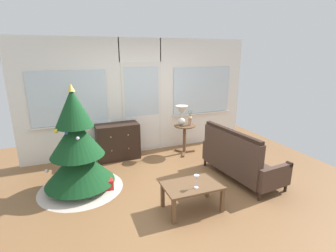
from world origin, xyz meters
name	(u,v)px	position (x,y,z in m)	size (l,w,h in m)	color
ground_plane	(177,192)	(0.00, 0.00, 0.00)	(6.76, 6.76, 0.00)	brown
back_wall_with_door	(141,97)	(0.00, 2.08, 1.28)	(5.20, 0.14, 2.55)	white
christmas_tree	(78,153)	(-1.48, 0.72, 0.65)	(1.41, 1.41, 1.79)	#4C331E
dresser_cabinet	(118,141)	(-0.63, 1.79, 0.39)	(0.91, 0.46, 0.78)	black
settee_sofa	(238,159)	(1.22, 0.06, 0.38)	(0.86, 1.64, 0.96)	black
side_table	(185,133)	(0.84, 1.54, 0.48)	(0.50, 0.48, 0.67)	brown
table_lamp	(182,113)	(0.78, 1.58, 0.96)	(0.28, 0.28, 0.44)	silver
flower_vase	(190,120)	(0.94, 1.48, 0.79)	(0.11, 0.10, 0.35)	tan
coffee_table	(192,188)	(0.02, -0.50, 0.34)	(0.84, 0.53, 0.40)	brown
wine_glass	(197,179)	(0.03, -0.60, 0.55)	(0.08, 0.08, 0.20)	silver
gift_box	(107,185)	(-1.07, 0.51, 0.09)	(0.19, 0.17, 0.19)	red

